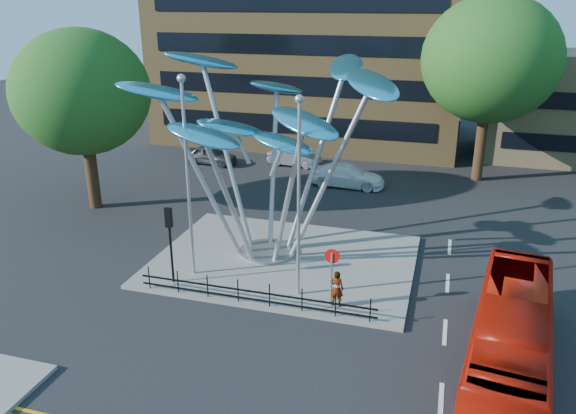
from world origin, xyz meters
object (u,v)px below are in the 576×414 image
(tree_right, at_px, (491,60))
(parked_car_right, at_px, (347,175))
(pedestrian, at_px, (337,289))
(tree_left, at_px, (82,93))
(street_lamp_right, at_px, (299,181))
(no_entry_sign_island, at_px, (332,267))
(street_lamp_left, at_px, (187,161))
(traffic_light_island, at_px, (169,229))
(leaf_sculpture, at_px, (266,114))
(parked_car_mid, at_px, (295,157))
(red_bus, at_px, (510,338))
(parked_car_left, at_px, (211,155))

(tree_right, xyz_separation_m, parked_car_right, (-8.34, -3.86, -7.31))
(parked_car_right, bearing_deg, pedestrian, -168.58)
(tree_left, relative_size, parked_car_right, 2.07)
(street_lamp_right, height_order, no_entry_sign_island, street_lamp_right)
(street_lamp_left, relative_size, no_entry_sign_island, 3.59)
(pedestrian, distance_m, parked_car_right, 15.85)
(pedestrian, bearing_deg, traffic_light_island, 1.37)
(tree_right, distance_m, street_lamp_left, 22.49)
(leaf_sculpture, bearing_deg, parked_car_right, 81.40)
(no_entry_sign_island, distance_m, parked_car_right, 15.83)
(street_lamp_right, bearing_deg, tree_left, 154.23)
(street_lamp_left, bearing_deg, parked_car_mid, 91.33)
(tree_right, distance_m, traffic_light_island, 24.06)
(parked_car_right, bearing_deg, street_lamp_left, 166.24)
(street_lamp_right, xyz_separation_m, parked_car_mid, (-5.43, 18.76, -4.44))
(tree_left, xyz_separation_m, red_bus, (22.50, -9.93, -5.44))
(tree_right, xyz_separation_m, pedestrian, (-5.78, -19.50, -7.12))
(parked_car_left, bearing_deg, parked_car_right, -96.39)
(red_bus, height_order, parked_car_right, red_bus)
(leaf_sculpture, distance_m, pedestrian, 8.45)
(traffic_light_island, relative_size, parked_car_left, 0.86)
(street_lamp_right, bearing_deg, traffic_light_island, -174.81)
(tree_left, bearing_deg, red_bus, -23.82)
(red_bus, bearing_deg, street_lamp_right, 167.38)
(street_lamp_left, bearing_deg, parked_car_left, 111.28)
(street_lamp_right, bearing_deg, red_bus, -20.14)
(traffic_light_island, xyz_separation_m, parked_car_left, (-6.12, 17.99, -1.94))
(traffic_light_island, distance_m, pedestrian, 7.42)
(street_lamp_left, height_order, parked_car_mid, street_lamp_left)
(street_lamp_left, relative_size, pedestrian, 5.71)
(tree_left, relative_size, street_lamp_right, 1.24)
(red_bus, bearing_deg, no_entry_sign_island, 166.87)
(traffic_light_island, height_order, parked_car_right, traffic_light_island)
(parked_car_left, bearing_deg, street_lamp_left, -152.81)
(tree_right, relative_size, parked_car_right, 2.42)
(tree_left, distance_m, street_lamp_right, 16.19)
(street_lamp_left, bearing_deg, tree_right, 55.95)
(leaf_sculpture, bearing_deg, parked_car_mid, 100.73)
(street_lamp_left, distance_m, pedestrian, 8.12)
(leaf_sculpture, distance_m, parked_car_right, 13.12)
(tree_right, relative_size, parked_car_mid, 3.05)
(leaf_sculpture, distance_m, street_lamp_left, 4.28)
(street_lamp_right, height_order, parked_car_mid, street_lamp_right)
(traffic_light_island, height_order, no_entry_sign_island, traffic_light_island)
(leaf_sculpture, distance_m, no_entry_sign_island, 7.71)
(street_lamp_left, xyz_separation_m, parked_car_mid, (-0.43, 18.26, -4.70))
(parked_car_left, bearing_deg, parked_car_mid, -72.47)
(tree_left, bearing_deg, street_lamp_left, -34.38)
(tree_right, bearing_deg, parked_car_right, -155.15)
(no_entry_sign_island, distance_m, red_bus, 6.96)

